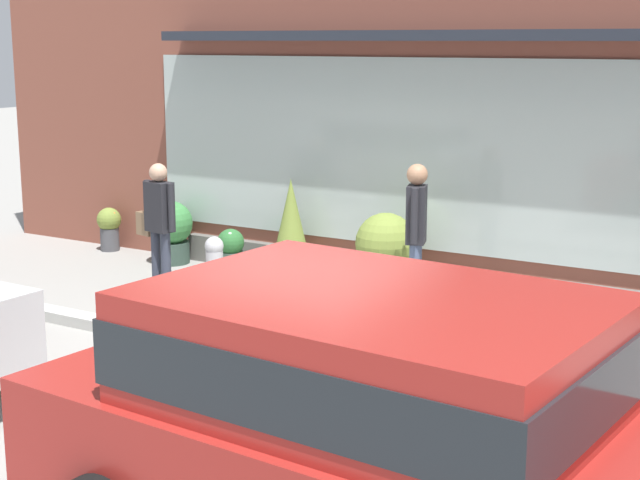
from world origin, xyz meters
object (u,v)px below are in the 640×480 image
Objects in this scene: potted_plant_doorstep at (231,252)px; potted_plant_window_left at (109,227)px; potted_plant_trailing_edge at (171,230)px; potted_plant_low_front at (291,232)px; pedestrian_with_handbag at (159,219)px; parked_car_red at (393,427)px; potted_plant_window_center at (386,252)px; pedestrian_passerby at (416,229)px; fire_hydrant at (215,272)px.

potted_plant_window_left is at bearing 172.90° from potted_plant_doorstep.
potted_plant_low_front is (1.94, 0.04, 0.17)m from potted_plant_trailing_edge.
parked_car_red is at bearing 152.80° from pedestrian_with_handbag.
potted_plant_low_front is at bearing 131.62° from parked_car_red.
potted_plant_low_front is at bearing -111.31° from pedestrian_with_handbag.
potted_plant_window_center is (1.46, -0.21, -0.05)m from potted_plant_low_front.
parked_car_red reaches higher than potted_plant_window_center.
pedestrian_with_handbag is 1.75m from potted_plant_low_front.
potted_plant_window_center is at bearing -3.95° from potted_plant_window_left.
pedestrian_with_handbag is 2.71m from potted_plant_window_center.
potted_plant_doorstep is at bearing -83.83° from pedestrian_with_handbag.
potted_plant_window_left is (-5.32, 0.85, -0.65)m from pedestrian_passerby.
potted_plant_window_center is at bearing -2.85° from potted_plant_trailing_edge.
potted_plant_window_center is at bearing -147.86° from pedestrian_passerby.
pedestrian_passerby is 5.36m from parked_car_red.
pedestrian_passerby reaches higher than potted_plant_low_front.
pedestrian_with_handbag is 3.11m from pedestrian_passerby.
pedestrian_passerby is at bearing -9.06° from potted_plant_window_left.
potted_plant_low_front is 1.47m from potted_plant_window_center.
pedestrian_with_handbag is at bearing -122.71° from potted_plant_low_front.
fire_hydrant reaches higher than potted_plant_window_left.
potted_plant_window_left is at bearing -117.48° from pedestrian_passerby.
potted_plant_doorstep is (-5.11, 5.44, -0.64)m from parked_car_red.
potted_plant_trailing_edge is at bearing 177.15° from potted_plant_window_center.
potted_plant_trailing_edge is 1.40× the size of potted_plant_doorstep.
pedestrian_passerby reaches higher than potted_plant_doorstep.
potted_plant_window_center is (2.39, 1.24, -0.35)m from pedestrian_with_handbag.
parked_car_red is at bearing -46.76° from potted_plant_doorstep.
pedestrian_with_handbag is 1.41m from potted_plant_doorstep.
parked_car_red is 3.54× the size of potted_plant_low_front.
parked_car_red reaches higher than potted_plant_trailing_edge.
fire_hydrant is 1.33× the size of potted_plant_doorstep.
potted_plant_trailing_edge is at bearing -118.17° from pedestrian_passerby.
fire_hydrant is 0.51× the size of pedestrian_with_handbag.
pedestrian_with_handbag is (-0.84, 0.04, 0.53)m from fire_hydrant.
fire_hydrant is 2.38m from pedestrian_passerby.
potted_plant_trailing_edge is 1.36× the size of potted_plant_window_left.
potted_plant_doorstep is (-2.91, 0.55, -0.69)m from pedestrian_passerby.
pedestrian_passerby is at bearing 19.06° from fire_hydrant.
pedestrian_passerby is 0.37× the size of parked_car_red.
potted_plant_window_center is (3.40, -0.17, 0.12)m from potted_plant_trailing_edge.
potted_plant_trailing_edge is (-6.24, 5.58, -0.50)m from parked_car_red.
potted_plant_low_front reaches higher than potted_plant_window_center.
pedestrian_with_handbag is at bearing 145.62° from parked_car_red.
fire_hydrant reaches higher than potted_plant_doorstep.
potted_plant_doorstep is (1.13, -0.15, -0.14)m from potted_plant_trailing_edge.
potted_plant_doorstep is at bearing -119.08° from pedestrian_passerby.
potted_plant_trailing_edge is at bearing 142.41° from parked_car_red.
potted_plant_low_front is at bearing 12.93° from potted_plant_doorstep.
pedestrian_passerby is 4.13m from potted_plant_trailing_edge.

